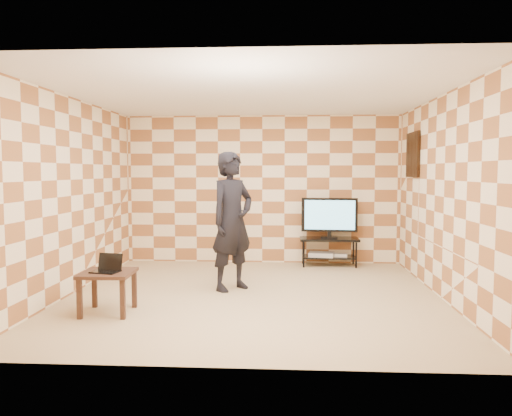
% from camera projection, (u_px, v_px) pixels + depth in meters
% --- Properties ---
extents(floor, '(5.00, 5.00, 0.00)m').
position_uv_depth(floor, '(253.00, 296.00, 6.76)').
color(floor, '#C6B389').
rests_on(floor, ground).
extents(wall_back, '(5.00, 0.02, 2.70)m').
position_uv_depth(wall_back, '(262.00, 190.00, 9.15)').
color(wall_back, '#FFEBC3').
rests_on(wall_back, ground).
extents(wall_front, '(5.00, 0.02, 2.70)m').
position_uv_depth(wall_front, '(234.00, 212.00, 4.17)').
color(wall_front, '#FFEBC3').
rests_on(wall_front, ground).
extents(wall_left, '(0.02, 5.00, 2.70)m').
position_uv_depth(wall_left, '(71.00, 196.00, 6.81)').
color(wall_left, '#FFEBC3').
rests_on(wall_left, ground).
extents(wall_right, '(0.02, 5.00, 2.70)m').
position_uv_depth(wall_right, '(444.00, 197.00, 6.51)').
color(wall_right, '#FFEBC3').
rests_on(wall_right, ground).
extents(ceiling, '(5.00, 5.00, 0.02)m').
position_uv_depth(ceiling, '(253.00, 94.00, 6.56)').
color(ceiling, white).
rests_on(ceiling, wall_back).
extents(wall_art, '(0.04, 0.72, 0.72)m').
position_uv_depth(wall_art, '(413.00, 155.00, 8.01)').
color(wall_art, black).
rests_on(wall_art, wall_right).
extents(tv_stand, '(1.03, 0.47, 0.50)m').
position_uv_depth(tv_stand, '(329.00, 245.00, 8.88)').
color(tv_stand, black).
rests_on(tv_stand, floor).
extents(tv, '(0.99, 0.21, 0.71)m').
position_uv_depth(tv, '(329.00, 216.00, 8.84)').
color(tv, black).
rests_on(tv, tv_stand).
extents(dvd_player, '(0.48, 0.38, 0.07)m').
position_uv_depth(dvd_player, '(321.00, 254.00, 8.87)').
color(dvd_player, '#B6B6B8').
rests_on(dvd_player, tv_stand).
extents(game_console, '(0.25, 0.20, 0.05)m').
position_uv_depth(game_console, '(341.00, 255.00, 8.86)').
color(game_console, silver).
rests_on(game_console, tv_stand).
extents(side_table, '(0.62, 0.62, 0.50)m').
position_uv_depth(side_table, '(108.00, 279.00, 5.91)').
color(side_table, '#322016').
rests_on(side_table, floor).
extents(laptop, '(0.36, 0.31, 0.21)m').
position_uv_depth(laptop, '(107.00, 268.00, 5.90)').
color(laptop, black).
rests_on(laptop, side_table).
extents(person, '(0.83, 0.84, 1.96)m').
position_uv_depth(person, '(232.00, 221.00, 7.06)').
color(person, black).
rests_on(person, floor).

